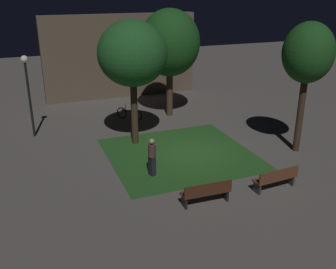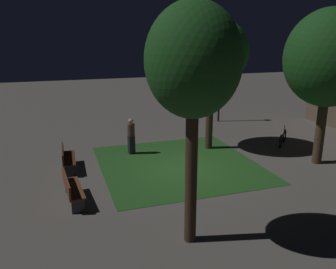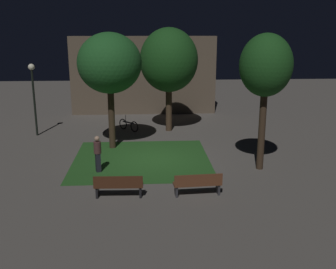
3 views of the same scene
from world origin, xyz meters
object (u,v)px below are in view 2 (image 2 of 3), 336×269
bench_path_side (71,188)px  lamp_post_plaza_west (220,74)px  pedestrian (131,135)px  bicycle (283,138)px  tree_back_right (329,59)px  tree_lawn_side (212,53)px  tree_back_left (193,64)px  bench_back_row (67,158)px

bench_path_side → lamp_post_plaza_west: size_ratio=0.44×
pedestrian → bicycle: bearing=81.5°
tree_back_right → lamp_post_plaza_west: tree_back_right is taller
lamp_post_plaza_west → bicycle: 5.93m
tree_lawn_side → bicycle: 5.41m
bench_path_side → tree_back_right: bearing=92.7°
tree_back_left → pedestrian: tree_back_left is taller
tree_back_right → bench_back_row: bearing=-104.0°
bench_back_row → lamp_post_plaza_west: (-5.31, 9.16, 2.37)m
tree_lawn_side → tree_back_left: tree_lawn_side is taller
bench_back_row → bicycle: bearing=90.0°
tree_back_right → tree_lawn_side: tree_back_right is taller
pedestrian → tree_back_right: bearing=63.4°
bench_path_side → tree_back_left: bearing=41.3°
pedestrian → bench_path_side: bearing=-35.2°
bench_back_row → tree_lawn_side: bearing=96.3°
bench_back_row → bicycle: bicycle is taller
bench_path_side → tree_back_left: 5.82m
tree_lawn_side → tree_back_left: size_ratio=1.00×
tree_back_right → lamp_post_plaza_west: bearing=-174.9°
bench_path_side → pedestrian: bearing=144.8°
tree_back_right → bicycle: size_ratio=4.96×
bench_back_row → tree_lawn_side: size_ratio=0.31×
bench_path_side → bicycle: bicycle is taller
lamp_post_plaza_west → tree_back_right: bearing=5.1°
bench_back_row → pedestrian: (-1.06, 2.81, 0.37)m
pedestrian → lamp_post_plaza_west: bearing=123.8°
bench_path_side → tree_lawn_side: size_ratio=0.31×
tree_back_left → pedestrian: (-7.15, 0.04, -3.66)m
bench_path_side → tree_lawn_side: bearing=119.6°
tree_back_right → tree_back_left: 7.96m
bench_back_row → tree_back_left: (6.09, 2.77, 4.02)m
lamp_post_plaza_west → bicycle: lamp_post_plaza_west is taller
pedestrian → tree_lawn_side: bearing=84.4°
tree_back_left → bench_back_row: bearing=-155.5°
bench_back_row → tree_lawn_side: (-0.71, 6.40, 3.88)m
bicycle → tree_lawn_side: bearing=-101.3°
bench_path_side → tree_lawn_side: (-3.64, 6.40, 3.88)m
tree_back_left → lamp_post_plaza_west: 13.17m
bench_path_side → tree_lawn_side: tree_lawn_side is taller
bench_path_side → pedestrian: 4.90m
lamp_post_plaza_west → pedestrian: 7.90m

